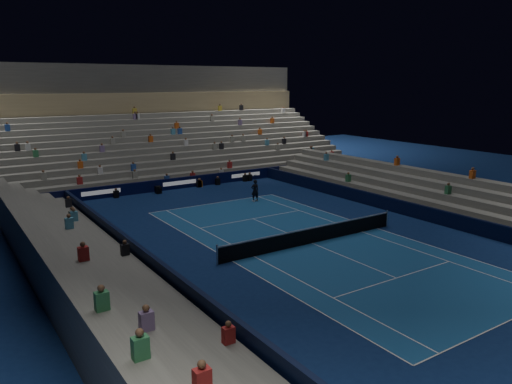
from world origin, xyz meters
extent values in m
plane|color=#0D2051|center=(0.00, 0.00, 0.00)|extent=(90.00, 90.00, 0.00)
cube|color=#194E8C|center=(0.00, 0.00, 0.01)|extent=(10.97, 23.77, 0.01)
cube|color=black|center=(0.00, 18.50, 0.50)|extent=(44.00, 0.25, 1.00)
cube|color=black|center=(9.70, 0.00, 0.50)|extent=(0.25, 37.00, 1.00)
cube|color=black|center=(-9.70, 0.00, 0.50)|extent=(0.25, 37.00, 1.00)
cube|color=slate|center=(0.00, 19.50, 0.25)|extent=(44.00, 1.00, 0.50)
cube|color=slate|center=(0.00, 20.50, 0.50)|extent=(44.00, 1.00, 1.00)
cube|color=slate|center=(0.00, 21.50, 0.75)|extent=(44.00, 1.00, 1.50)
cube|color=slate|center=(0.00, 22.50, 1.00)|extent=(44.00, 1.00, 2.00)
cube|color=slate|center=(0.00, 23.50, 1.25)|extent=(44.00, 1.00, 2.50)
cube|color=slate|center=(0.00, 24.50, 1.50)|extent=(44.00, 1.00, 3.00)
cube|color=slate|center=(0.00, 25.50, 1.75)|extent=(44.00, 1.00, 3.50)
cube|color=slate|center=(0.00, 26.50, 2.00)|extent=(44.00, 1.00, 4.00)
cube|color=slate|center=(0.00, 27.50, 2.25)|extent=(44.00, 1.00, 4.50)
cube|color=slate|center=(0.00, 28.50, 2.50)|extent=(44.00, 1.00, 5.00)
cube|color=slate|center=(0.00, 29.50, 2.75)|extent=(44.00, 1.00, 5.50)
cube|color=slate|center=(0.00, 30.50, 3.00)|extent=(44.00, 1.00, 6.00)
cube|color=#99865E|center=(0.00, 31.60, 7.10)|extent=(44.00, 0.60, 2.20)
cube|color=#40403E|center=(0.00, 33.00, 9.70)|extent=(44.00, 2.40, 3.00)
cube|color=slate|center=(10.50, 0.00, 0.25)|extent=(1.00, 37.00, 0.50)
cube|color=slate|center=(11.50, 0.00, 0.50)|extent=(1.00, 37.00, 1.00)
cube|color=slate|center=(12.50, 0.00, 0.75)|extent=(1.00, 37.00, 1.50)
cube|color=slate|center=(13.50, 0.00, 1.00)|extent=(1.00, 37.00, 2.00)
cube|color=slate|center=(14.50, 0.00, 1.25)|extent=(1.00, 37.00, 2.50)
cube|color=slate|center=(-10.50, 0.00, 0.25)|extent=(1.00, 37.00, 0.50)
cube|color=slate|center=(-11.50, 0.00, 0.50)|extent=(1.00, 37.00, 1.00)
cube|color=slate|center=(-12.50, 0.00, 0.75)|extent=(1.00, 37.00, 1.50)
cube|color=slate|center=(-13.50, 0.00, 1.00)|extent=(1.00, 37.00, 2.00)
cube|color=slate|center=(-14.50, 0.00, 1.25)|extent=(1.00, 37.00, 2.50)
cylinder|color=#B2B2B7|center=(-6.40, 0.00, 0.55)|extent=(0.10, 0.10, 1.10)
cylinder|color=#B2B2B7|center=(6.40, 0.00, 0.55)|extent=(0.10, 0.10, 1.10)
cube|color=black|center=(0.00, 0.00, 0.45)|extent=(12.80, 0.03, 0.90)
cube|color=white|center=(0.00, 0.00, 0.94)|extent=(12.80, 0.04, 0.08)
imported|color=black|center=(3.01, 10.70, 0.88)|extent=(0.69, 0.51, 1.75)
cube|color=black|center=(-2.34, 17.67, 0.31)|extent=(0.50, 0.60, 0.63)
cylinder|color=black|center=(-2.34, 17.21, 0.50)|extent=(0.18, 0.36, 0.16)
camera|label=1|loc=(-18.12, -21.39, 9.32)|focal=34.62mm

